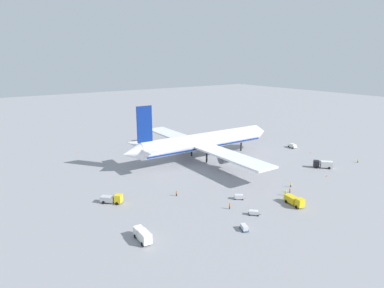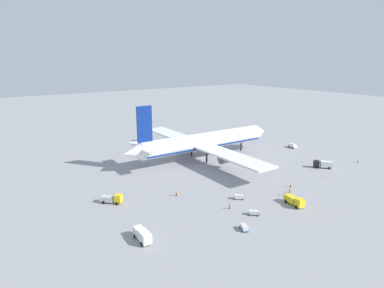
{
  "view_description": "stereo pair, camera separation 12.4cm",
  "coord_description": "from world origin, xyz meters",
  "px_view_note": "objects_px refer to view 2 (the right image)",
  "views": [
    {
      "loc": [
        -81.53,
        -106.45,
        40.93
      ],
      "look_at": [
        -3.96,
        3.58,
        6.01
      ],
      "focal_mm": 30.99,
      "sensor_mm": 36.0,
      "label": 1
    },
    {
      "loc": [
        -81.42,
        -106.52,
        40.93
      ],
      "look_at": [
        -3.96,
        3.58,
        6.01
      ],
      "focal_mm": 30.99,
      "sensor_mm": 36.0,
      "label": 2
    }
  ],
  "objects_px": {
    "ground_worker_4": "(285,193)",
    "traffic_cone_4": "(310,152)",
    "service_truck_1": "(294,201)",
    "ground_worker_5": "(176,193)",
    "baggage_cart_0": "(244,227)",
    "traffic_cone_2": "(327,176)",
    "service_truck_3": "(323,164)",
    "ground_worker_3": "(230,206)",
    "traffic_cone_0": "(199,134)",
    "traffic_cone_3": "(78,152)",
    "airliner": "(202,142)",
    "baggage_cart_2": "(254,213)",
    "ground_worker_0": "(358,161)",
    "ground_worker_2": "(290,190)",
    "ground_worker_1": "(291,185)",
    "traffic_cone_1": "(211,130)",
    "service_van": "(293,146)",
    "baggage_cart_1": "(239,197)",
    "service_truck_0": "(112,199)",
    "service_truck_2": "(142,235)"
  },
  "relations": [
    {
      "from": "ground_worker_4",
      "to": "traffic_cone_4",
      "type": "xyz_separation_m",
      "value": [
        46.81,
        24.65,
        -0.61
      ]
    },
    {
      "from": "service_truck_1",
      "to": "ground_worker_4",
      "type": "bearing_deg",
      "value": 60.19
    },
    {
      "from": "ground_worker_5",
      "to": "baggage_cart_0",
      "type": "bearing_deg",
      "value": -84.95
    },
    {
      "from": "ground_worker_4",
      "to": "traffic_cone_2",
      "type": "bearing_deg",
      "value": 5.47
    },
    {
      "from": "service_truck_3",
      "to": "ground_worker_3",
      "type": "height_order",
      "value": "service_truck_3"
    },
    {
      "from": "service_truck_1",
      "to": "service_truck_3",
      "type": "relative_size",
      "value": 1.03
    },
    {
      "from": "service_truck_1",
      "to": "traffic_cone_4",
      "type": "bearing_deg",
      "value": 31.39
    },
    {
      "from": "traffic_cone_0",
      "to": "traffic_cone_3",
      "type": "relative_size",
      "value": 1.0
    },
    {
      "from": "airliner",
      "to": "baggage_cart_2",
      "type": "bearing_deg",
      "value": -111.75
    },
    {
      "from": "ground_worker_0",
      "to": "ground_worker_2",
      "type": "xyz_separation_m",
      "value": [
        -47.51,
        -4.3,
        -0.05
      ]
    },
    {
      "from": "ground_worker_1",
      "to": "traffic_cone_1",
      "type": "bearing_deg",
      "value": 68.74
    },
    {
      "from": "ground_worker_2",
      "to": "traffic_cone_1",
      "type": "xyz_separation_m",
      "value": [
        36.52,
        86.48,
        -0.54
      ]
    },
    {
      "from": "ground_worker_3",
      "to": "ground_worker_5",
      "type": "relative_size",
      "value": 1.03
    },
    {
      "from": "service_van",
      "to": "baggage_cart_1",
      "type": "height_order",
      "value": "service_van"
    },
    {
      "from": "baggage_cart_0",
      "to": "baggage_cart_1",
      "type": "relative_size",
      "value": 1.07
    },
    {
      "from": "service_truck_0",
      "to": "service_truck_2",
      "type": "height_order",
      "value": "service_truck_2"
    },
    {
      "from": "service_truck_2",
      "to": "traffic_cone_0",
      "type": "bearing_deg",
      "value": 47.08
    },
    {
      "from": "ground_worker_3",
      "to": "traffic_cone_4",
      "type": "relative_size",
      "value": 3.19
    },
    {
      "from": "baggage_cart_1",
      "to": "traffic_cone_3",
      "type": "height_order",
      "value": "baggage_cart_1"
    },
    {
      "from": "service_truck_2",
      "to": "ground_worker_0",
      "type": "relative_size",
      "value": 3.81
    },
    {
      "from": "traffic_cone_3",
      "to": "traffic_cone_4",
      "type": "xyz_separation_m",
      "value": [
        84.51,
        -59.97,
        0.0
      ]
    },
    {
      "from": "service_truck_0",
      "to": "traffic_cone_3",
      "type": "relative_size",
      "value": 10.85
    },
    {
      "from": "service_truck_2",
      "to": "baggage_cart_2",
      "type": "xyz_separation_m",
      "value": [
        30.41,
        -5.41,
        -0.83
      ]
    },
    {
      "from": "ground_worker_3",
      "to": "traffic_cone_1",
      "type": "distance_m",
      "value": 103.33
    },
    {
      "from": "baggage_cart_2",
      "to": "ground_worker_3",
      "type": "distance_m",
      "value": 7.08
    },
    {
      "from": "ground_worker_3",
      "to": "traffic_cone_2",
      "type": "height_order",
      "value": "ground_worker_3"
    },
    {
      "from": "ground_worker_3",
      "to": "traffic_cone_1",
      "type": "height_order",
      "value": "ground_worker_3"
    },
    {
      "from": "service_truck_0",
      "to": "ground_worker_2",
      "type": "xyz_separation_m",
      "value": [
        48.55,
        -24.82,
        -0.54
      ]
    },
    {
      "from": "ground_worker_2",
      "to": "traffic_cone_0",
      "type": "bearing_deg",
      "value": 73.17
    },
    {
      "from": "ground_worker_4",
      "to": "baggage_cart_2",
      "type": "bearing_deg",
      "value": -167.99
    },
    {
      "from": "service_truck_0",
      "to": "ground_worker_2",
      "type": "height_order",
      "value": "service_truck_0"
    },
    {
      "from": "ground_worker_2",
      "to": "service_truck_0",
      "type": "bearing_deg",
      "value": 152.92
    },
    {
      "from": "service_truck_1",
      "to": "baggage_cart_0",
      "type": "bearing_deg",
      "value": -174.5
    },
    {
      "from": "ground_worker_4",
      "to": "baggage_cart_1",
      "type": "bearing_deg",
      "value": 155.31
    },
    {
      "from": "ground_worker_1",
      "to": "ground_worker_4",
      "type": "height_order",
      "value": "ground_worker_4"
    },
    {
      "from": "ground_worker_2",
      "to": "ground_worker_5",
      "type": "bearing_deg",
      "value": 148.88
    },
    {
      "from": "airliner",
      "to": "ground_worker_2",
      "type": "height_order",
      "value": "airliner"
    },
    {
      "from": "service_truck_2",
      "to": "service_truck_3",
      "type": "relative_size",
      "value": 0.99
    },
    {
      "from": "baggage_cart_0",
      "to": "ground_worker_2",
      "type": "xyz_separation_m",
      "value": [
        28.08,
        8.72,
        0.08
      ]
    },
    {
      "from": "airliner",
      "to": "ground_worker_2",
      "type": "bearing_deg",
      "value": -89.26
    },
    {
      "from": "service_truck_3",
      "to": "traffic_cone_4",
      "type": "distance_m",
      "value": 20.95
    },
    {
      "from": "ground_worker_5",
      "to": "traffic_cone_1",
      "type": "height_order",
      "value": "ground_worker_5"
    },
    {
      "from": "traffic_cone_4",
      "to": "ground_worker_3",
      "type": "bearing_deg",
      "value": -161.94
    },
    {
      "from": "service_truck_2",
      "to": "traffic_cone_4",
      "type": "height_order",
      "value": "service_truck_2"
    },
    {
      "from": "traffic_cone_1",
      "to": "traffic_cone_4",
      "type": "relative_size",
      "value": 1.0
    },
    {
      "from": "traffic_cone_3",
      "to": "ground_worker_1",
      "type": "bearing_deg",
      "value": -61.24
    },
    {
      "from": "service_van",
      "to": "traffic_cone_4",
      "type": "relative_size",
      "value": 8.94
    },
    {
      "from": "service_truck_3",
      "to": "traffic_cone_0",
      "type": "xyz_separation_m",
      "value": [
        -5.03,
        73.99,
        -1.3
      ]
    },
    {
      "from": "ground_worker_0",
      "to": "ground_worker_1",
      "type": "distance_m",
      "value": 43.55
    },
    {
      "from": "ground_worker_5",
      "to": "traffic_cone_0",
      "type": "bearing_deg",
      "value": 49.14
    }
  ]
}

